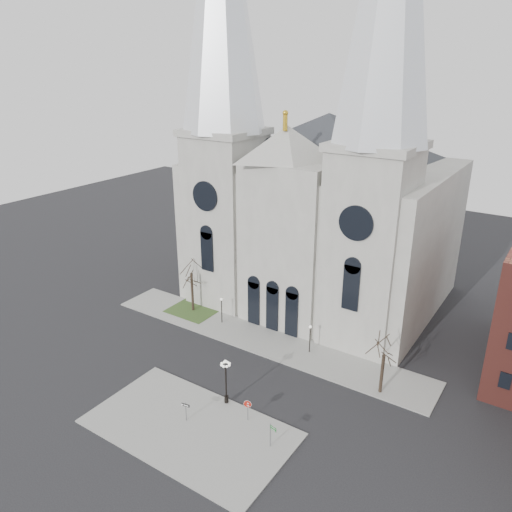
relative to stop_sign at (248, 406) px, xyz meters
The scene contains 13 objects.
ground 7.06m from the stop_sign, 167.95° to the left, with size 160.00×160.00×0.00m, color black.
sidewalk_near 5.39m from the stop_sign, 136.11° to the right, with size 18.00×10.00×0.14m, color gray.
sidewalk_far 14.22m from the stop_sign, 118.35° to the left, with size 40.00×6.00×0.14m, color gray.
grass_patch 22.28m from the stop_sign, 142.82° to the left, with size 6.00×5.00×0.18m, color #304D21.
cathedral 30.29m from the stop_sign, 105.44° to the left, with size 33.00×26.66×54.00m.
tree_left 22.57m from the stop_sign, 142.82° to the left, with size 3.20×3.20×7.50m.
tree_right 13.62m from the stop_sign, 51.52° to the left, with size 3.20×3.20×6.00m.
ped_lamp_left 18.14m from the stop_sign, 134.50° to the left, with size 0.32×0.32×3.26m.
ped_lamp_right 12.97m from the stop_sign, 93.14° to the left, with size 0.32×0.32×3.26m.
stop_sign is the anchor object (origin of this frame).
globe_lamp 3.48m from the stop_sign, 163.06° to the left, with size 1.14×1.14×4.61m.
one_way_sign 5.45m from the stop_sign, 146.16° to the right, with size 0.81×0.19×1.86m.
street_name_sign 3.82m from the stop_sign, 25.49° to the right, with size 0.71×0.21×2.26m.
Camera 1 is at (27.16, -30.92, 29.79)m, focal length 35.00 mm.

